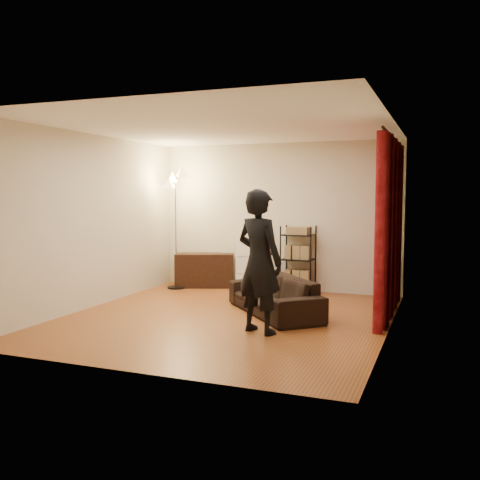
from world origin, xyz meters
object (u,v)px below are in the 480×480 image
at_px(sofa, 274,295).
at_px(wire_shelf, 298,259).
at_px(floor_lamp, 176,230).
at_px(person, 259,262).
at_px(storage_boxes, 249,265).
at_px(media_cabinet, 204,270).

xyz_separation_m(sofa, wire_shelf, (-0.11, 1.79, 0.33)).
bearing_deg(wire_shelf, floor_lamp, -167.42).
xyz_separation_m(person, storage_boxes, (-1.17, 2.79, -0.44)).
bearing_deg(sofa, person, -34.52).
bearing_deg(wire_shelf, sofa, -83.39).
distance_m(sofa, media_cabinet, 2.60).
distance_m(sofa, floor_lamp, 2.88).
xyz_separation_m(sofa, media_cabinet, (-1.94, 1.74, 0.04)).
xyz_separation_m(person, media_cabinet, (-2.07, 2.82, -0.60)).
distance_m(person, wire_shelf, 2.90).
relative_size(person, media_cabinet, 1.67).
bearing_deg(wire_shelf, media_cabinet, -175.50).
relative_size(sofa, media_cabinet, 1.73).
relative_size(person, wire_shelf, 1.52).
height_order(media_cabinet, wire_shelf, wire_shelf).
distance_m(media_cabinet, storage_boxes, 0.92).
bearing_deg(floor_lamp, media_cabinet, 37.64).
height_order(sofa, storage_boxes, storage_boxes).
bearing_deg(sofa, media_cabinet, -173.64).
xyz_separation_m(sofa, person, (0.14, -1.08, 0.64)).
distance_m(storage_boxes, floor_lamp, 1.51).
height_order(sofa, person, person).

